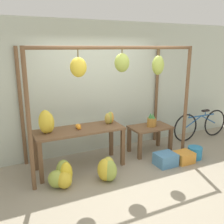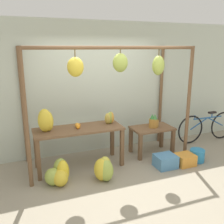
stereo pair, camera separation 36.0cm
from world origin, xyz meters
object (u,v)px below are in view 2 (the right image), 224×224
banana_pile_ground_right (104,169)px  fruit_crate_purple (185,160)px  papaya_pile (110,118)px  orange_pile (78,126)px  banana_pile_ground_left (59,174)px  pineapple_cluster (154,122)px  fruit_crate_white (165,161)px  blue_bucket (197,155)px  parked_bicycle (207,127)px  banana_pile_on_table (46,121)px

banana_pile_ground_right → fruit_crate_purple: banana_pile_ground_right is taller
papaya_pile → orange_pile: bearing=-177.0°
orange_pile → banana_pile_ground_left: (-0.47, -0.51, -0.65)m
pineapple_cluster → fruit_crate_white: 0.90m
fruit_crate_white → papaya_pile: bearing=142.0°
banana_pile_ground_left → blue_bucket: size_ratio=1.77×
fruit_crate_white → parked_bicycle: bearing=26.0°
blue_bucket → banana_pile_on_table: bearing=166.8°
blue_bucket → papaya_pile: 1.95m
parked_bicycle → papaya_pile: size_ratio=6.65×
fruit_crate_white → pineapple_cluster: bearing=80.9°
banana_pile_ground_right → banana_pile_ground_left: bearing=167.0°
fruit_crate_white → banana_pile_ground_right: bearing=-178.9°
banana_pile_ground_right → parked_bicycle: (3.00, 0.87, 0.17)m
pineapple_cluster → banana_pile_ground_left: 2.25m
banana_pile_on_table → fruit_crate_white: size_ratio=1.07×
banana_pile_ground_right → pineapple_cluster: bearing=26.4°
pineapple_cluster → fruit_crate_purple: 0.99m
pineapple_cluster → banana_pile_ground_left: bearing=-166.4°
fruit_crate_white → blue_bucket: size_ratio=1.35×
pineapple_cluster → papaya_pile: bearing=178.0°
orange_pile → pineapple_cluster: (1.65, 0.00, -0.10)m
orange_pile → papaya_pile: 0.66m
fruit_crate_purple → banana_pile_ground_right: bearing=178.9°
pineapple_cluster → parked_bicycle: (1.62, 0.18, -0.36)m
banana_pile_on_table → pineapple_cluster: banana_pile_on_table is taller
pineapple_cluster → banana_pile_ground_right: size_ratio=0.71×
fruit_crate_white → orange_pile: bearing=156.8°
banana_pile_on_table → pineapple_cluster: (2.23, 0.00, -0.27)m
blue_bucket → parked_bicycle: (0.98, 0.85, 0.24)m
fruit_crate_purple → pineapple_cluster: bearing=113.1°
orange_pile → banana_pile_ground_left: bearing=-132.5°
orange_pile → fruit_crate_white: orange_pile is taller
fruit_crate_white → papaya_pile: 1.37m
orange_pile → banana_pile_ground_left: orange_pile is taller
fruit_crate_white → parked_bicycle: size_ratio=0.24×
pineapple_cluster → blue_bucket: (0.64, -0.67, -0.59)m
banana_pile_on_table → banana_pile_ground_left: 0.96m
banana_pile_ground_left → parked_bicycle: size_ratio=0.31×
banana_pile_ground_right → fruit_crate_white: bearing=1.1°
fruit_crate_white → fruit_crate_purple: (0.41, -0.06, -0.01)m
orange_pile → papaya_pile: (0.66, 0.03, 0.08)m
blue_bucket → fruit_crate_purple: bearing=-172.2°
banana_pile_ground_right → papaya_pile: size_ratio=1.72×
pineapple_cluster → parked_bicycle: 1.67m
banana_pile_on_table → blue_bucket: bearing=-13.2°
orange_pile → fruit_crate_white: 1.82m
banana_pile_on_table → papaya_pile: banana_pile_on_table is taller
blue_bucket → parked_bicycle: bearing=41.2°
banana_pile_ground_left → fruit_crate_white: (2.02, -0.15, -0.05)m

